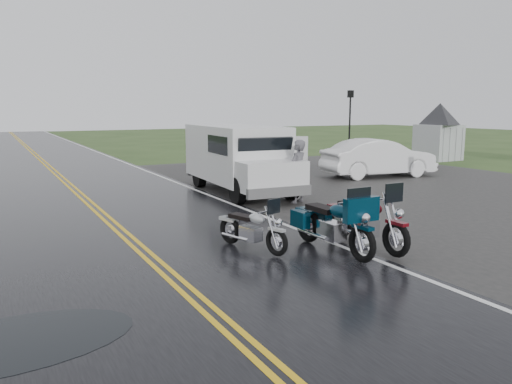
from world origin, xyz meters
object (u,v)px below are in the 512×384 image
Objects in this scene: motorcycle_silver at (277,231)px; lamp_post_far_right at (350,127)px; visitor_center at (440,117)px; sedan_white at (379,159)px; motorcycle_red at (397,225)px; motorcycle_teal at (363,229)px; van_white at (238,166)px; person_at_van at (298,172)px.

lamp_post_far_right is at bearing 30.25° from motorcycle_silver.
visitor_center is 3.29× the size of sedan_white.
sedan_white reaches higher than motorcycle_red.
visitor_center is at bearing 17.49° from motorcycle_silver.
sedan_white reaches higher than motorcycle_silver.
visitor_center is 6.63× the size of motorcycle_red.
visitor_center is 6.65× the size of motorcycle_teal.
person_at_van is (1.73, -0.65, -0.21)m from van_white.
visitor_center reaches higher than motorcycle_silver.
motorcycle_teal is at bearing -92.01° from van_white.
motorcycle_teal is 6.50m from van_white.
sedan_white is 1.25× the size of lamp_post_far_right.
lamp_post_far_right is (-5.79, 0.77, -0.46)m from visitor_center.
motorcycle_red is at bearing -140.27° from visitor_center.
visitor_center is 8.47× the size of motorcycle_silver.
sedan_white is (6.32, 3.36, -0.17)m from person_at_van.
visitor_center is 21.51m from motorcycle_silver.
van_white is at bearing 117.66° from sedan_white.
van_white is 1.25× the size of sedan_white.
van_white is at bearing -144.10° from lamp_post_far_right.
van_white is at bearing 83.76° from motorcycle_teal.
sedan_white is (9.84, 8.04, 0.24)m from motorcycle_silver.
motorcycle_teal is (-16.60, -13.08, -1.69)m from visitor_center.
person_at_van reaches higher than sedan_white.
visitor_center is 9.00m from sedan_white.
visitor_center reaches higher than van_white.
person_at_van reaches higher than motorcycle_red.
motorcycle_red is 17.18m from lamp_post_far_right.
motorcycle_teal is at bearing -141.77° from visitor_center.
visitor_center is 20.61m from motorcycle_red.
motorcycle_silver is 12.71m from sedan_white.
motorcycle_silver is 0.49× the size of lamp_post_far_right.
visitor_center is 2.64× the size of van_white.
motorcycle_silver is 5.87m from person_at_van.
person_at_van is at bearing 36.60° from motorcycle_silver.
person_at_van is 11.73m from lamp_post_far_right.
visitor_center reaches higher than sedan_white.
visitor_center is 8.21× the size of person_at_van.
van_white is at bearing 91.60° from motorcycle_red.
person_at_van is at bearing 67.20° from motorcycle_teal.
motorcycle_teal is at bearing 145.68° from sedan_white.
person_at_van is (2.33, 5.80, 0.26)m from motorcycle_teal.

